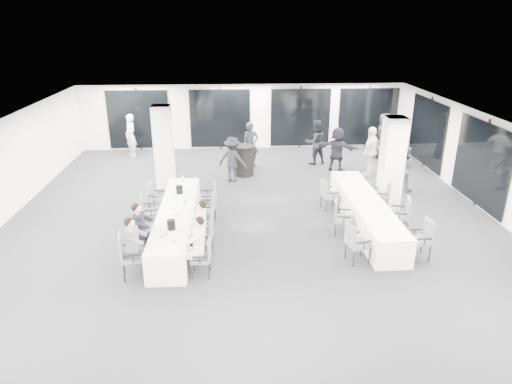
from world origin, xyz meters
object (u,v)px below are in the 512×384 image
(banquet_table_side, at_px, (365,212))
(chair_main_left_second, at_px, (136,240))
(chair_main_left_near, at_px, (128,253))
(chair_main_right_second, at_px, (206,236))
(ice_bucket_far, at_px, (179,190))
(chair_side_right_far, at_px, (383,193))
(standing_guest_b, at_px, (315,139))
(standing_guest_a, at_px, (251,142))
(standing_guest_f, at_px, (337,146))
(standing_guest_d, at_px, (371,148))
(chair_main_right_fourth, at_px, (209,206))
(standing_guest_c, at_px, (232,157))
(ice_bucket_near, at_px, (171,225))
(chair_side_right_near, at_px, (423,237))
(chair_side_left_far, at_px, (328,193))
(chair_side_left_mid, at_px, (341,216))
(standing_guest_e, at_px, (384,133))
(standing_guest_h, at_px, (404,165))
(chair_side_right_mid, at_px, (402,213))
(standing_guest_g, at_px, (130,133))
(chair_main_right_far, at_px, (210,196))
(banquet_table_main, at_px, (177,223))
(cocktail_table, at_px, (244,160))
(chair_main_left_fourth, at_px, (148,210))
(chair_main_left_mid, at_px, (142,225))
(chair_main_left_far, at_px, (154,196))
(chair_main_right_near, at_px, (204,255))
(chair_main_right_mid, at_px, (207,222))

(banquet_table_side, distance_m, chair_main_left_second, 6.22)
(chair_main_left_near, bearing_deg, chair_main_right_second, 105.49)
(ice_bucket_far, bearing_deg, chair_side_right_far, 2.58)
(standing_guest_b, bearing_deg, standing_guest_a, -13.83)
(standing_guest_f, bearing_deg, standing_guest_d, -179.05)
(chair_main_right_fourth, height_order, standing_guest_c, standing_guest_c)
(chair_main_left_second, relative_size, ice_bucket_near, 3.85)
(banquet_table_side, xyz_separation_m, standing_guest_d, (1.38, 4.26, 0.65))
(chair_side_right_near, bearing_deg, chair_side_left_far, 24.06)
(banquet_table_side, height_order, standing_guest_f, standing_guest_f)
(chair_side_left_mid, height_order, standing_guest_e, standing_guest_e)
(standing_guest_f, height_order, standing_guest_h, standing_guest_f)
(chair_side_right_far, xyz_separation_m, ice_bucket_near, (-5.98, -2.63, 0.35))
(banquet_table_side, relative_size, chair_main_right_fourth, 5.10)
(chair_side_right_far, relative_size, standing_guest_c, 0.50)
(chair_side_right_mid, bearing_deg, chair_side_right_far, 13.63)
(chair_main_left_second, bearing_deg, chair_side_right_near, 82.24)
(chair_main_right_second, height_order, standing_guest_c, standing_guest_c)
(standing_guest_g, bearing_deg, standing_guest_f, 36.75)
(chair_main_right_far, bearing_deg, banquet_table_main, 145.06)
(standing_guest_c, bearing_deg, chair_main_right_fourth, 99.83)
(standing_guest_f, bearing_deg, chair_side_left_far, 102.05)
(banquet_table_main, relative_size, cocktail_table, 4.51)
(banquet_table_side, height_order, chair_main_right_fourth, chair_main_right_fourth)
(chair_main_left_fourth, relative_size, standing_guest_b, 0.49)
(chair_main_right_far, height_order, standing_guest_e, standing_guest_e)
(chair_main_left_mid, bearing_deg, standing_guest_c, 161.62)
(chair_main_left_far, height_order, chair_main_right_fourth, chair_main_right_fourth)
(banquet_table_side, xyz_separation_m, standing_guest_a, (-2.94, 5.54, 0.60))
(banquet_table_side, relative_size, chair_main_left_second, 5.58)
(banquet_table_side, relative_size, chair_main_right_second, 5.38)
(cocktail_table, xyz_separation_m, ice_bucket_near, (-1.92, -6.09, 0.30))
(chair_main_left_second, distance_m, standing_guest_g, 9.07)
(chair_main_left_mid, distance_m, chair_main_right_near, 2.32)
(chair_main_left_second, xyz_separation_m, chair_main_right_far, (1.66, 2.69, 0.03))
(cocktail_table, xyz_separation_m, chair_main_right_second, (-1.11, -6.03, -0.03))
(chair_main_right_second, relative_size, chair_side_left_mid, 0.98)
(standing_guest_d, bearing_deg, chair_main_left_second, -7.18)
(standing_guest_a, bearing_deg, banquet_table_main, -127.78)
(chair_main_left_far, distance_m, standing_guest_b, 7.21)
(chair_main_left_mid, xyz_separation_m, chair_side_left_mid, (5.18, 0.25, 0.02))
(chair_main_right_mid, height_order, chair_side_right_near, chair_side_right_near)
(banquet_table_side, bearing_deg, standing_guest_g, 137.22)
(chair_main_left_near, relative_size, chair_side_left_mid, 1.09)
(chair_side_left_far, height_order, chair_side_right_far, chair_side_left_far)
(chair_side_left_mid, bearing_deg, banquet_table_main, -78.30)
(chair_side_left_far, bearing_deg, chair_main_right_fourth, -88.41)
(standing_guest_d, bearing_deg, chair_main_right_fourth, -10.61)
(chair_main_left_mid, height_order, ice_bucket_far, ice_bucket_far)
(chair_side_right_far, distance_m, standing_guest_e, 5.51)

